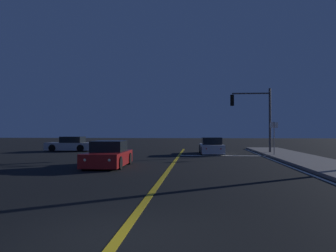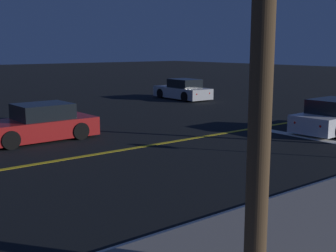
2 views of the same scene
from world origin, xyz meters
name	(u,v)px [view 1 (image 1 of 2)]	position (x,y,z in m)	size (l,w,h in m)	color
ground_plane	(117,240)	(0.00, 0.00, 0.00)	(160.00, 160.00, 0.00)	black
lane_line_center	(169,169)	(0.00, 10.66, 0.01)	(0.20, 36.26, 0.01)	gold
lane_line_edge_right	(300,170)	(6.18, 10.66, 0.01)	(0.16, 36.26, 0.01)	silver
stop_bar	(222,156)	(3.22, 19.83, 0.01)	(6.43, 0.50, 0.01)	silver
car_parked_curb_white	(211,147)	(2.51, 21.82, 0.58)	(1.98, 4.42, 1.34)	silver
car_following_oncoming_silver	(71,145)	(-10.24, 24.36, 0.58)	(4.31, 1.90, 1.34)	#B2B5BA
car_lead_oncoming_red	(108,155)	(-3.28, 11.62, 0.58)	(2.03, 4.28, 1.34)	maroon
traffic_signal_near_right	(255,111)	(6.05, 22.13, 3.52)	(3.25, 0.28, 5.32)	#38383D
street_sign_corner	(274,133)	(6.93, 19.33, 1.70)	(0.56, 0.06, 2.54)	slate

